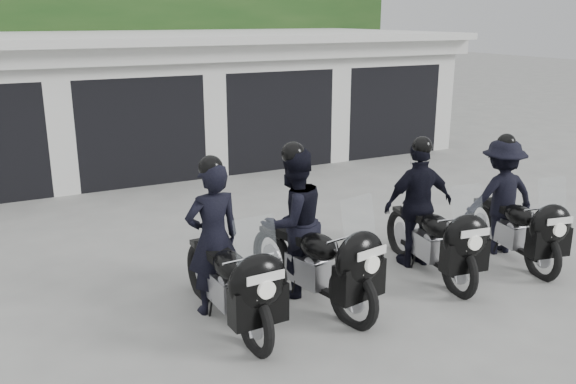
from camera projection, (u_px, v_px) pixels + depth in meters
name	position (u px, v px, depth m)	size (l,w,h in m)	color
ground	(253.00, 286.00, 7.89)	(80.00, 80.00, 0.00)	#9A9A95
garage_block	(114.00, 101.00, 14.39)	(16.40, 6.80, 2.96)	silver
background_vegetation	(89.00, 36.00, 18.33)	(20.00, 3.90, 5.80)	#1B3D16
police_bike_a	(224.00, 258.00, 6.77)	(0.72, 2.23, 1.94)	black
police_bike_b	(303.00, 234.00, 7.33)	(1.09, 2.27, 1.99)	black
police_bike_c	(425.00, 214.00, 8.19)	(1.09, 2.16, 1.88)	black
police_bike_d	(507.00, 204.00, 8.69)	(1.17, 2.08, 1.82)	black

